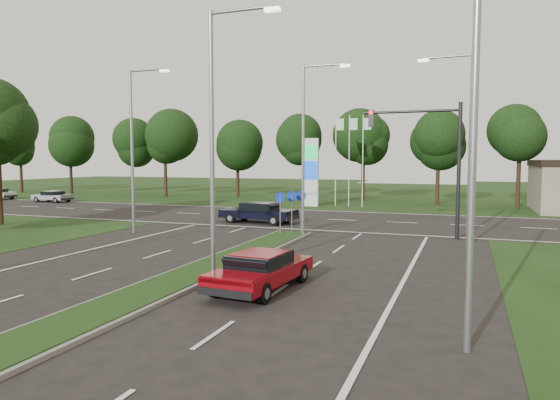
% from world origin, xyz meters
% --- Properties ---
extents(ground, '(160.00, 160.00, 0.00)m').
position_xyz_m(ground, '(0.00, 0.00, 0.00)').
color(ground, black).
rests_on(ground, ground).
extents(verge_far, '(160.00, 50.00, 0.02)m').
position_xyz_m(verge_far, '(0.00, 55.00, 0.00)').
color(verge_far, black).
rests_on(verge_far, ground).
extents(cross_road, '(160.00, 12.00, 0.02)m').
position_xyz_m(cross_road, '(0.00, 24.00, 0.00)').
color(cross_road, black).
rests_on(cross_road, ground).
extents(median_kerb, '(2.00, 26.00, 0.12)m').
position_xyz_m(median_kerb, '(0.00, 4.00, 0.06)').
color(median_kerb, slate).
rests_on(median_kerb, ground).
extents(streetlight_median_near, '(2.53, 0.22, 9.00)m').
position_xyz_m(streetlight_median_near, '(1.00, 6.00, 5.08)').
color(streetlight_median_near, gray).
rests_on(streetlight_median_near, ground).
extents(streetlight_median_far, '(2.53, 0.22, 9.00)m').
position_xyz_m(streetlight_median_far, '(1.00, 16.00, 5.08)').
color(streetlight_median_far, gray).
rests_on(streetlight_median_far, ground).
extents(streetlight_left_far, '(2.53, 0.22, 9.00)m').
position_xyz_m(streetlight_left_far, '(-8.30, 14.00, 5.08)').
color(streetlight_left_far, gray).
rests_on(streetlight_left_far, ground).
extents(streetlight_right_far, '(2.53, 0.22, 9.00)m').
position_xyz_m(streetlight_right_far, '(8.80, 16.00, 5.08)').
color(streetlight_right_far, gray).
rests_on(streetlight_right_far, ground).
extents(streetlight_right_near, '(2.53, 0.22, 9.00)m').
position_xyz_m(streetlight_right_near, '(8.80, 2.00, 5.08)').
color(streetlight_right_near, gray).
rests_on(streetlight_right_near, ground).
extents(traffic_signal, '(5.10, 0.42, 7.00)m').
position_xyz_m(traffic_signal, '(7.19, 18.00, 4.65)').
color(traffic_signal, black).
rests_on(traffic_signal, ground).
extents(median_signs, '(1.16, 1.76, 2.38)m').
position_xyz_m(median_signs, '(0.00, 16.40, 1.71)').
color(median_signs, gray).
rests_on(median_signs, ground).
extents(gas_pylon, '(5.80, 1.26, 8.00)m').
position_xyz_m(gas_pylon, '(-3.79, 33.05, 3.20)').
color(gas_pylon, silver).
rests_on(gas_pylon, ground).
extents(tree_left_far, '(5.20, 5.20, 8.86)m').
position_xyz_m(tree_left_far, '(-17.90, 13.93, 6.11)').
color(tree_left_far, black).
rests_on(tree_left_far, ground).
extents(treeline_far, '(6.00, 6.00, 9.90)m').
position_xyz_m(treeline_far, '(0.10, 39.93, 6.83)').
color(treeline_far, black).
rests_on(treeline_far, ground).
extents(red_sedan, '(2.12, 4.47, 1.19)m').
position_xyz_m(red_sedan, '(2.93, 5.16, 0.64)').
color(red_sedan, maroon).
rests_on(red_sedan, ground).
extents(navy_sedan, '(4.99, 2.37, 1.33)m').
position_xyz_m(navy_sedan, '(-3.67, 20.54, 0.72)').
color(navy_sedan, black).
rests_on(navy_sedan, ground).
extents(far_car_a, '(3.89, 1.78, 1.11)m').
position_xyz_m(far_car_a, '(-28.87, 28.46, 0.59)').
color(far_car_a, '#A2A2A2').
rests_on(far_car_a, ground).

